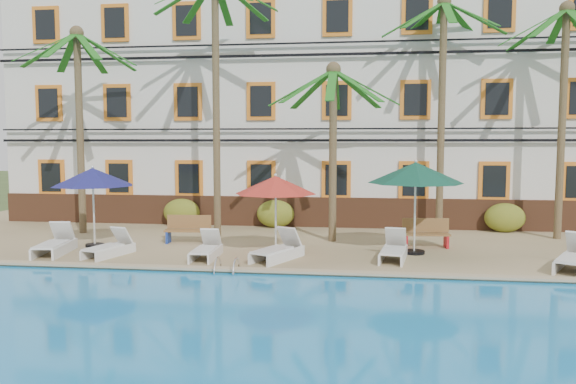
# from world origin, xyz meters

# --- Properties ---
(ground) EXTENTS (100.00, 100.00, 0.00)m
(ground) POSITION_xyz_m (0.00, 0.00, 0.00)
(ground) COLOR #384C23
(ground) RESTS_ON ground
(pool_deck) EXTENTS (30.00, 12.00, 0.25)m
(pool_deck) POSITION_xyz_m (0.00, 5.00, 0.12)
(pool_deck) COLOR tan
(pool_deck) RESTS_ON ground
(swimming_pool) EXTENTS (26.00, 12.00, 0.20)m
(swimming_pool) POSITION_xyz_m (0.00, -7.00, 0.10)
(swimming_pool) COLOR #1B88D0
(swimming_pool) RESTS_ON ground
(pool_coping) EXTENTS (30.00, 0.35, 0.06)m
(pool_coping) POSITION_xyz_m (0.00, -0.90, 0.28)
(pool_coping) COLOR tan
(pool_coping) RESTS_ON pool_deck
(hotel_building) EXTENTS (25.40, 6.44, 10.22)m
(hotel_building) POSITION_xyz_m (0.00, 9.98, 5.37)
(hotel_building) COLOR silver
(hotel_building) RESTS_ON pool_deck
(palm_a) EXTENTS (4.40, 4.40, 7.59)m
(palm_a) POSITION_xyz_m (-7.82, 4.40, 5.16)
(palm_a) COLOR brown
(palm_a) RESTS_ON pool_deck
(palm_b) EXTENTS (4.40, 4.40, 9.32)m
(palm_b) POSITION_xyz_m (-2.63, 4.30, 6.14)
(palm_b) COLOR brown
(palm_b) RESTS_ON pool_deck
(palm_c) EXTENTS (4.40, 4.40, 6.06)m
(palm_c) POSITION_xyz_m (1.52, 3.85, 4.25)
(palm_c) COLOR brown
(palm_c) RESTS_ON pool_deck
(palm_d) EXTENTS (4.40, 4.40, 8.66)m
(palm_d) POSITION_xyz_m (5.36, 5.99, 5.77)
(palm_d) COLOR brown
(palm_d) RESTS_ON pool_deck
(palm_e) EXTENTS (4.40, 4.40, 8.16)m
(palm_e) POSITION_xyz_m (9.33, 5.35, 5.48)
(palm_e) COLOR brown
(palm_e) RESTS_ON pool_deck
(shrub_left) EXTENTS (1.50, 0.90, 1.10)m
(shrub_left) POSITION_xyz_m (-4.72, 6.60, 0.80)
(shrub_left) COLOR #275B1A
(shrub_left) RESTS_ON pool_deck
(shrub_mid) EXTENTS (1.50, 0.90, 1.10)m
(shrub_mid) POSITION_xyz_m (-0.88, 6.60, 0.80)
(shrub_mid) COLOR #275B1A
(shrub_mid) RESTS_ON pool_deck
(shrub_right) EXTENTS (1.50, 0.90, 1.10)m
(shrub_right) POSITION_xyz_m (7.86, 6.60, 0.80)
(shrub_right) COLOR #275B1A
(shrub_right) RESTS_ON pool_deck
(umbrella_blue) EXTENTS (2.64, 2.64, 2.64)m
(umbrella_blue) POSITION_xyz_m (-6.10, 1.85, 2.50)
(umbrella_blue) COLOR black
(umbrella_blue) RESTS_ON pool_deck
(umbrella_red) EXTENTS (2.46, 2.46, 2.46)m
(umbrella_red) POSITION_xyz_m (-0.05, 1.30, 2.35)
(umbrella_red) COLOR black
(umbrella_red) RESTS_ON pool_deck
(umbrella_green) EXTENTS (2.87, 2.87, 2.86)m
(umbrella_green) POSITION_xyz_m (4.10, 2.02, 2.70)
(umbrella_green) COLOR black
(umbrella_green) RESTS_ON pool_deck
(lounger_a) EXTENTS (1.00, 2.05, 0.93)m
(lounger_a) POSITION_xyz_m (-6.73, 0.57, 0.55)
(lounger_a) COLOR silver
(lounger_a) RESTS_ON pool_deck
(lounger_b) EXTENTS (1.08, 1.84, 0.82)m
(lounger_b) POSITION_xyz_m (-4.95, 0.49, 0.52)
(lounger_b) COLOR silver
(lounger_b) RESTS_ON pool_deck
(lounger_c) EXTENTS (0.65, 1.75, 0.82)m
(lounger_c) POSITION_xyz_m (-1.98, 0.53, 0.52)
(lounger_c) COLOR silver
(lounger_c) RESTS_ON pool_deck
(lounger_d) EXTENTS (1.43, 2.02, 0.91)m
(lounger_d) POSITION_xyz_m (0.13, 0.58, 0.54)
(lounger_d) COLOR silver
(lounger_d) RESTS_ON pool_deck
(lounger_e) EXTENTS (0.93, 1.94, 0.88)m
(lounger_e) POSITION_xyz_m (3.43, 1.03, 0.53)
(lounger_e) COLOR silver
(lounger_e) RESTS_ON pool_deck
(lounger_f) EXTENTS (1.61, 2.14, 0.96)m
(lounger_f) POSITION_xyz_m (8.15, 0.37, 0.56)
(lounger_f) COLOR silver
(lounger_f) RESTS_ON pool_deck
(bench_left) EXTENTS (1.53, 0.59, 0.93)m
(bench_left) POSITION_xyz_m (-3.29, 2.89, 0.72)
(bench_left) COLOR olive
(bench_left) RESTS_ON pool_deck
(bench_right) EXTENTS (1.54, 0.61, 0.93)m
(bench_right) POSITION_xyz_m (4.56, 3.14, 0.72)
(bench_right) COLOR olive
(bench_right) RESTS_ON pool_deck
(pool_ladder) EXTENTS (0.54, 0.74, 0.74)m
(pool_ladder) POSITION_xyz_m (-1.00, -1.00, 0.25)
(pool_ladder) COLOR silver
(pool_ladder) RESTS_ON ground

